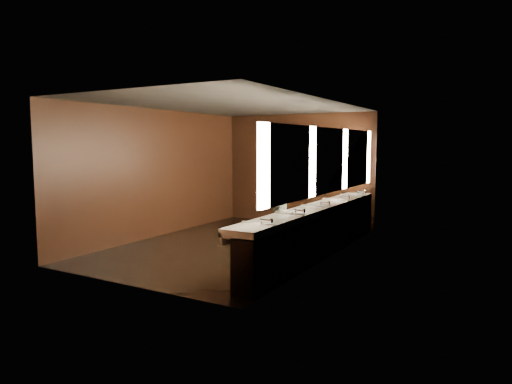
% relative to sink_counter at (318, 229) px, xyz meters
% --- Properties ---
extents(floor, '(6.00, 6.00, 0.00)m').
position_rel_sink_counter_xyz_m(floor, '(-1.79, 0.00, -0.50)').
color(floor, black).
rests_on(floor, ground).
extents(ceiling, '(4.00, 6.00, 0.02)m').
position_rel_sink_counter_xyz_m(ceiling, '(-1.79, 0.00, 2.30)').
color(ceiling, '#2D2D2B').
rests_on(ceiling, wall_back).
extents(wall_back, '(4.00, 0.02, 2.80)m').
position_rel_sink_counter_xyz_m(wall_back, '(-1.79, 3.00, 0.90)').
color(wall_back, black).
rests_on(wall_back, floor).
extents(wall_front, '(4.00, 0.02, 2.80)m').
position_rel_sink_counter_xyz_m(wall_front, '(-1.79, -3.00, 0.90)').
color(wall_front, black).
rests_on(wall_front, floor).
extents(wall_left, '(0.02, 6.00, 2.80)m').
position_rel_sink_counter_xyz_m(wall_left, '(-3.79, 0.00, 0.90)').
color(wall_left, black).
rests_on(wall_left, floor).
extents(wall_right, '(0.02, 6.00, 2.80)m').
position_rel_sink_counter_xyz_m(wall_right, '(0.21, 0.00, 0.90)').
color(wall_right, black).
rests_on(wall_right, floor).
extents(sink_counter, '(0.55, 5.40, 1.01)m').
position_rel_sink_counter_xyz_m(sink_counter, '(0.00, 0.00, 0.00)').
color(sink_counter, black).
rests_on(sink_counter, floor).
extents(mirror_band, '(0.06, 5.03, 1.15)m').
position_rel_sink_counter_xyz_m(mirror_band, '(0.19, -0.00, 1.25)').
color(mirror_band, '#FCE4BE').
rests_on(mirror_band, wall_right).
extents(person, '(0.47, 0.60, 1.45)m').
position_rel_sink_counter_xyz_m(person, '(-0.65, -0.18, 0.23)').
color(person, '#8FC3D6').
rests_on(person, floor).
extents(trash_bin, '(0.45, 0.45, 0.56)m').
position_rel_sink_counter_xyz_m(trash_bin, '(-0.22, -1.86, -0.22)').
color(trash_bin, black).
rests_on(trash_bin, floor).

